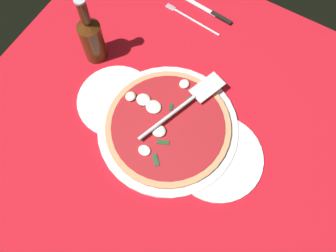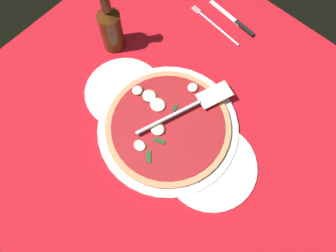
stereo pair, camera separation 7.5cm
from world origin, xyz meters
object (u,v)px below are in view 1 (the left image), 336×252
Objects in this scene: dinner_plate_left at (117,100)px; beer_bottle at (91,37)px; place_setting_far at (202,17)px; dinner_plate_right at (217,157)px; pizza at (167,126)px; pizza_server at (185,104)px.

beer_bottle reaches higher than dinner_plate_left.
place_setting_far is at bearing 80.23° from dinner_plate_left.
dinner_plate_right is 16.07cm from pizza.
dinner_plate_left is 32.83cm from dinner_plate_right.
dinner_plate_right is 1.01× the size of beer_bottle.
pizza reaches higher than dinner_plate_right.
place_setting_far reaches higher than dinner_plate_left.
beer_bottle reaches higher than dinner_plate_right.
dinner_plate_right is 48.44cm from beer_bottle.
dinner_plate_left is 0.92× the size of dinner_plate_right.
pizza is at bearing -17.53° from beer_bottle.
beer_bottle is (-30.60, 9.66, 7.01)cm from pizza.
pizza_server is at bearing 152.66° from dinner_plate_right.
beer_bottle is (-13.75, 9.80, 8.63)cm from dinner_plate_left.
dinner_plate_right is at bearing -1.58° from pizza.
dinner_plate_left is at bearing 131.09° from pizza_server.
place_setting_far is 0.93× the size of beer_bottle.
pizza is 32.84cm from beer_bottle.
pizza is (-15.98, 0.44, 1.63)cm from dinner_plate_right.
pizza_server is (-14.63, 7.57, 3.97)cm from dinner_plate_right.
beer_bottle is (-46.58, 10.10, 8.63)cm from dinner_plate_right.
place_setting_far is (6.66, 38.70, -0.15)cm from dinner_plate_left.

